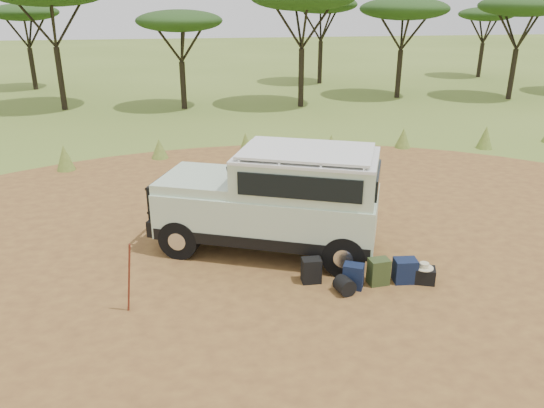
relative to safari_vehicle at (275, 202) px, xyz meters
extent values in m
plane|color=#5A7228|center=(0.26, -1.33, -1.14)|extent=(140.00, 140.00, 0.00)
cylinder|color=olive|center=(0.26, -1.33, -1.14)|extent=(23.00, 23.00, 0.01)
cone|color=#5A7228|center=(-5.74, 6.97, -0.72)|extent=(0.60, 0.60, 0.85)
cone|color=#5A7228|center=(-2.74, 7.87, -0.79)|extent=(0.60, 0.60, 0.70)
cone|color=#5A7228|center=(0.26, 7.47, -0.69)|extent=(0.60, 0.60, 0.90)
cone|color=#5A7228|center=(3.26, 7.07, -0.74)|extent=(0.60, 0.60, 0.80)
cone|color=#5A7228|center=(6.26, 7.77, -0.77)|extent=(0.60, 0.60, 0.75)
cone|color=#5A7228|center=(9.26, 7.17, -0.72)|extent=(0.60, 0.60, 0.85)
cylinder|color=black|center=(-7.74, 17.67, 0.39)|extent=(0.28, 0.28, 3.06)
cylinder|color=black|center=(-1.74, 16.87, 0.03)|extent=(0.28, 0.28, 2.34)
ellipsoid|color=#203D16|center=(-1.74, 16.87, 3.12)|extent=(4.20, 4.20, 1.05)
cylinder|color=black|center=(4.26, 16.47, 0.32)|extent=(0.28, 0.28, 2.93)
cylinder|color=black|center=(10.26, 18.17, 0.16)|extent=(0.28, 0.28, 2.61)
ellipsoid|color=#203D16|center=(10.26, 18.17, 3.61)|extent=(4.80, 4.80, 1.20)
cylinder|color=black|center=(16.26, 16.67, 0.21)|extent=(0.28, 0.28, 2.70)
ellipsoid|color=#203D16|center=(16.26, 16.67, 3.78)|extent=(4.60, 4.60, 1.15)
cylinder|color=black|center=(-10.74, 24.67, 0.10)|extent=(0.28, 0.28, 2.48)
ellipsoid|color=#203D16|center=(-10.74, 24.67, 3.37)|extent=(4.00, 4.00, 1.00)
cylinder|color=black|center=(7.26, 24.17, 0.21)|extent=(0.28, 0.28, 2.70)
ellipsoid|color=#203D16|center=(7.26, 24.17, 3.78)|extent=(4.50, 4.50, 1.12)
cylinder|color=black|center=(19.26, 25.17, 0.03)|extent=(0.28, 0.28, 2.34)
ellipsoid|color=#203D16|center=(19.26, 25.17, 3.12)|extent=(3.80, 3.80, 0.95)
cube|color=#B5CDAF|center=(-0.15, 0.06, -0.21)|extent=(5.06, 3.58, 0.99)
cube|color=black|center=(-0.15, 0.06, -0.58)|extent=(4.99, 3.58, 0.25)
cube|color=#B5CDAF|center=(0.62, -0.26, 0.67)|extent=(3.39, 2.82, 0.78)
cube|color=silver|center=(0.62, -0.26, 1.09)|extent=(3.40, 2.86, 0.06)
cube|color=silver|center=(0.62, -0.26, 1.20)|extent=(3.14, 2.66, 0.05)
cube|color=#B5CDAF|center=(-1.51, 0.63, 0.39)|extent=(2.29, 2.33, 0.21)
cube|color=black|center=(-0.70, 0.29, 0.71)|extent=(0.77, 1.52, 0.55)
cube|color=black|center=(0.26, -1.13, 0.71)|extent=(2.29, 0.99, 0.47)
cube|color=black|center=(0.99, 0.61, 0.71)|extent=(2.29, 0.99, 0.47)
cube|color=black|center=(1.98, -0.83, 0.67)|extent=(0.64, 1.44, 0.43)
cube|color=black|center=(-2.36, 0.99, -0.52)|extent=(0.86, 1.79, 0.35)
cylinder|color=black|center=(-2.48, 1.04, 0.31)|extent=(0.59, 1.27, 0.07)
cylinder|color=black|center=(-2.48, 1.04, -0.24)|extent=(0.59, 1.27, 0.07)
cylinder|color=silver|center=(-2.61, 0.78, 0.11)|extent=(0.16, 0.24, 0.23)
cylinder|color=silver|center=(-2.38, 1.32, 0.11)|extent=(0.16, 0.24, 0.23)
cube|color=silver|center=(-2.44, 1.02, -0.39)|extent=(0.21, 0.42, 0.12)
cylinder|color=black|center=(-0.27, 1.10, 0.59)|extent=(0.11, 0.11, 0.86)
cylinder|color=black|center=(-2.10, -0.03, -0.71)|extent=(0.92, 0.61, 0.87)
cylinder|color=black|center=(-1.45, 1.52, -0.71)|extent=(0.92, 0.61, 0.87)
cylinder|color=black|center=(1.16, -1.39, -0.71)|extent=(0.92, 0.61, 0.87)
cylinder|color=black|center=(1.80, 0.15, -0.71)|extent=(0.92, 0.61, 0.87)
cylinder|color=maroon|center=(-2.97, -2.12, -0.43)|extent=(0.22, 0.27, 1.42)
cube|color=black|center=(0.45, -1.56, -0.89)|extent=(0.38, 0.28, 0.51)
cube|color=#121D3A|center=(1.20, -1.91, -0.89)|extent=(0.47, 0.42, 0.50)
cube|color=#34441F|center=(1.73, -1.85, -0.87)|extent=(0.41, 0.31, 0.54)
cube|color=#121D3A|center=(2.28, -1.86, -0.90)|extent=(0.47, 0.37, 0.49)
cube|color=black|center=(2.63, -1.95, -0.98)|extent=(0.54, 0.47, 0.32)
cylinder|color=black|center=(0.97, -2.09, -0.97)|extent=(0.41, 0.41, 0.34)
cylinder|color=beige|center=(2.63, -1.95, -0.81)|extent=(0.37, 0.37, 0.02)
cylinder|color=beige|center=(2.63, -1.95, -0.76)|extent=(0.18, 0.18, 0.09)
camera|label=1|loc=(-1.88, -10.56, 4.13)|focal=35.00mm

